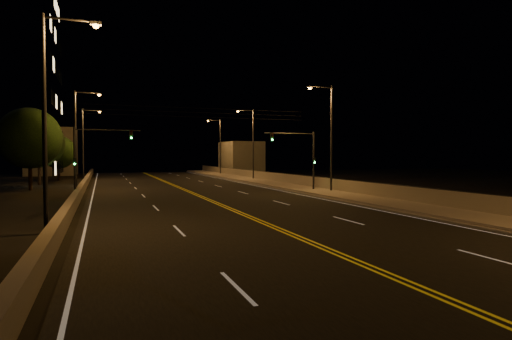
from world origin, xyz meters
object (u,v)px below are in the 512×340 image
object	(u,v)px
traffic_signal_left	(89,153)
tree_1	(39,143)
streetlight_5	(78,134)
streetlight_2	(251,140)
streetlight_4	(51,108)
tree_2	(59,152)
streetlight_3	(219,143)
streetlight_6	(85,140)
tree_0	(30,138)
traffic_signal_right	(304,154)
streetlight_1	(329,132)

from	to	relation	value
traffic_signal_left	tree_1	size ratio (longest dim) A/B	0.73
streetlight_5	traffic_signal_left	distance (m)	9.22
streetlight_2	traffic_signal_left	size ratio (longest dim) A/B	1.71
streetlight_4	tree_2	distance (m)	44.13
streetlight_4	tree_2	xyz separation A→B (m)	(-3.52, 43.96, -1.70)
streetlight_3	streetlight_5	xyz separation A→B (m)	(-21.47, -27.72, 0.00)
streetlight_6	tree_1	size ratio (longest dim) A/B	1.25
traffic_signal_left	tree_0	world-z (taller)	tree_0
traffic_signal_right	tree_2	distance (m)	37.25
streetlight_4	traffic_signal_right	distance (m)	24.98
streetlight_4	tree_0	bearing A→B (deg)	99.83
streetlight_5	streetlight_6	size ratio (longest dim) A/B	1.00
streetlight_1	streetlight_3	world-z (taller)	same
streetlight_1	tree_1	size ratio (longest dim) A/B	1.25
streetlight_2	tree_0	bearing A→B (deg)	-163.47
streetlight_6	traffic_signal_right	world-z (taller)	streetlight_6
streetlight_6	tree_2	distance (m)	4.66
streetlight_2	streetlight_6	world-z (taller)	same
streetlight_3	tree_2	xyz separation A→B (m)	(-24.99, -7.67, -1.70)
streetlight_4	traffic_signal_left	distance (m)	15.15
traffic_signal_left	streetlight_1	bearing A→B (deg)	-5.36
streetlight_6	traffic_signal_left	bearing A→B (deg)	-87.44
tree_1	tree_0	bearing A→B (deg)	-88.42
streetlight_4	traffic_signal_right	world-z (taller)	streetlight_4
streetlight_2	streetlight_5	world-z (taller)	same
streetlight_2	streetlight_5	size ratio (longest dim) A/B	1.00
tree_0	tree_1	xyz separation A→B (m)	(-0.23, 8.46, -0.28)
traffic_signal_left	tree_2	xyz separation A→B (m)	(-4.70, 28.98, 0.25)
streetlight_5	streetlight_6	world-z (taller)	same
traffic_signal_right	tree_0	size ratio (longest dim) A/B	0.69
tree_1	streetlight_3	bearing A→B (deg)	32.22
streetlight_3	streetlight_6	bearing A→B (deg)	-154.55
streetlight_2	tree_1	size ratio (longest dim) A/B	1.25
streetlight_6	tree_1	bearing A→B (deg)	-127.26
tree_2	streetlight_5	bearing A→B (deg)	-80.05
streetlight_5	traffic_signal_right	world-z (taller)	streetlight_5
streetlight_2	traffic_signal_left	distance (m)	28.11
streetlight_2	streetlight_3	xyz separation A→B (m)	(0.00, 17.30, 0.00)
streetlight_4	tree_2	world-z (taller)	streetlight_4
streetlight_3	traffic_signal_left	bearing A→B (deg)	-118.97
traffic_signal_right	tree_2	world-z (taller)	tree_2
streetlight_4	streetlight_6	xyz separation A→B (m)	(0.00, 41.41, 0.00)
streetlight_1	tree_0	bearing A→B (deg)	152.60
streetlight_4	traffic_signal_left	world-z (taller)	streetlight_4
streetlight_2	streetlight_5	bearing A→B (deg)	-154.11
tree_1	traffic_signal_right	bearing A→B (deg)	-39.06
streetlight_6	tree_0	size ratio (longest dim) A/B	1.19
tree_1	traffic_signal_left	bearing A→B (deg)	-73.30
streetlight_3	traffic_signal_left	size ratio (longest dim) A/B	1.71
streetlight_1	tree_2	bearing A→B (deg)	128.98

